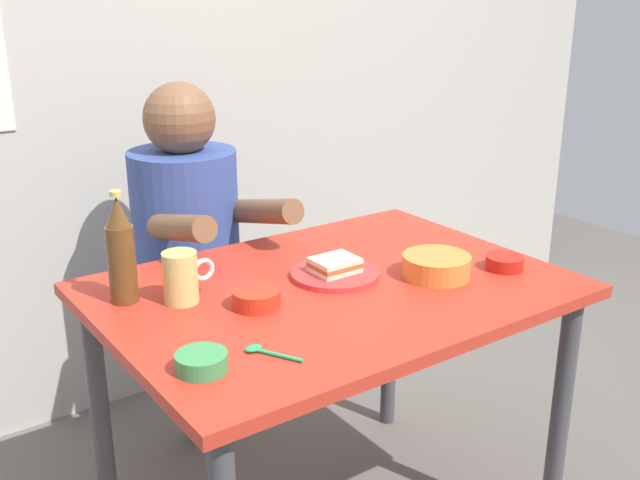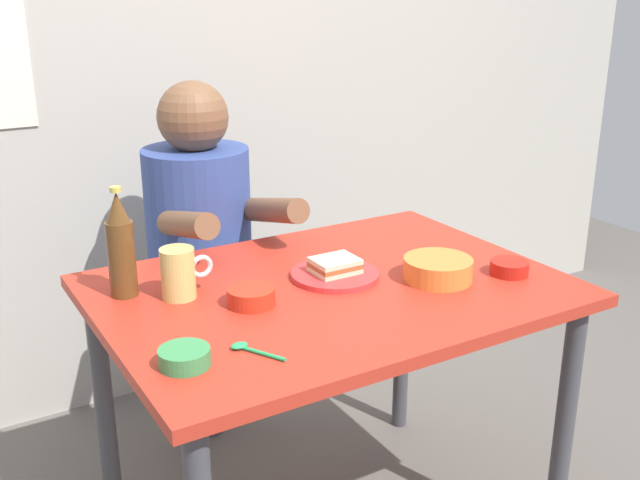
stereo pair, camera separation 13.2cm
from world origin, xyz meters
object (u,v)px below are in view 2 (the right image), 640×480
at_px(stool, 205,338).
at_px(soup_bowl_orange, 438,268).
at_px(sandwich, 335,265).
at_px(beer_mug, 179,273).
at_px(dining_table, 330,320).
at_px(beer_bottle, 121,247).
at_px(plate_orange, 335,275).
at_px(person_seated, 200,216).

xyz_separation_m(stool, soup_bowl_orange, (0.33, -0.74, 0.42)).
relative_size(sandwich, beer_mug, 0.87).
height_order(dining_table, beer_bottle, beer_bottle).
bearing_deg(soup_bowl_orange, dining_table, 156.35).
distance_m(dining_table, stool, 0.70).
height_order(stool, soup_bowl_orange, soup_bowl_orange).
distance_m(stool, plate_orange, 0.73).
xyz_separation_m(person_seated, beer_mug, (-0.25, -0.50, 0.03)).
relative_size(stool, soup_bowl_orange, 2.65).
bearing_deg(beer_bottle, plate_orange, -18.28).
distance_m(dining_table, beer_mug, 0.39).
height_order(plate_orange, sandwich, sandwich).
distance_m(sandwich, soup_bowl_orange, 0.25).
bearing_deg(dining_table, stool, 97.80).
bearing_deg(soup_bowl_orange, stool, 114.14).
height_order(plate_orange, beer_bottle, beer_bottle).
bearing_deg(soup_bowl_orange, person_seated, 114.47).
distance_m(plate_orange, sandwich, 0.02).
relative_size(plate_orange, beer_mug, 1.75).
relative_size(plate_orange, sandwich, 2.00).
xyz_separation_m(person_seated, sandwich, (0.12, -0.58, 0.01)).
relative_size(dining_table, plate_orange, 5.00).
distance_m(plate_orange, soup_bowl_orange, 0.25).
height_order(stool, plate_orange, plate_orange).
bearing_deg(sandwich, stool, 101.48).
distance_m(person_seated, beer_bottle, 0.56).
height_order(person_seated, beer_mug, person_seated).
height_order(plate_orange, soup_bowl_orange, soup_bowl_orange).
bearing_deg(sandwich, person_seated, 101.70).
height_order(dining_table, soup_bowl_orange, soup_bowl_orange).
height_order(beer_mug, soup_bowl_orange, beer_mug).
xyz_separation_m(stool, sandwich, (0.12, -0.59, 0.42)).
relative_size(beer_bottle, soup_bowl_orange, 1.54).
bearing_deg(dining_table, plate_orange, 45.77).
bearing_deg(beer_mug, plate_orange, -11.94).
relative_size(dining_table, soup_bowl_orange, 6.47).
bearing_deg(plate_orange, dining_table, -134.23).
height_order(stool, beer_mug, beer_mug).
distance_m(beer_mug, beer_bottle, 0.15).
bearing_deg(beer_bottle, sandwich, -18.28).
xyz_separation_m(person_seated, beer_bottle, (-0.36, -0.42, 0.09)).
relative_size(beer_mug, beer_bottle, 0.48).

